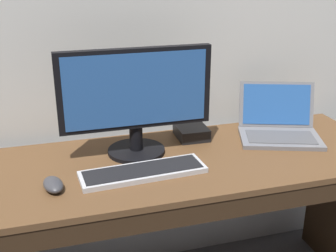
% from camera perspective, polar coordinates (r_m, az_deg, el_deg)
% --- Properties ---
extents(desk, '(1.62, 0.59, 0.71)m').
position_cam_1_polar(desk, '(1.74, 2.26, -10.51)').
color(desk, brown).
rests_on(desk, ground).
extents(laptop_space_gray, '(0.40, 0.37, 0.21)m').
position_cam_1_polar(laptop_space_gray, '(1.90, 14.39, -0.13)').
color(laptop_space_gray, slate).
rests_on(laptop_space_gray, desk).
extents(external_monitor, '(0.58, 0.22, 0.42)m').
position_cam_1_polar(external_monitor, '(1.61, -4.28, 3.75)').
color(external_monitor, black).
rests_on(external_monitor, desk).
extents(wired_keyboard, '(0.45, 0.16, 0.02)m').
position_cam_1_polar(wired_keyboard, '(1.54, -3.30, -6.04)').
color(wired_keyboard, '#BCBCC1').
rests_on(wired_keyboard, desk).
extents(computer_mouse, '(0.08, 0.12, 0.04)m').
position_cam_1_polar(computer_mouse, '(1.49, -14.89, -7.47)').
color(computer_mouse, '#38383D').
rests_on(computer_mouse, desk).
extents(external_drive_box, '(0.13, 0.15, 0.05)m').
position_cam_1_polar(external_drive_box, '(1.84, 3.10, -0.77)').
color(external_drive_box, black).
rests_on(external_drive_box, desk).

